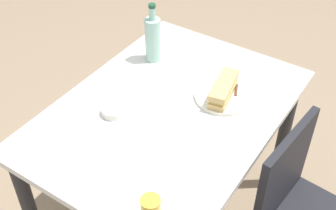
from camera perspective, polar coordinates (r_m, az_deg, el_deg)
dining_table at (r=1.93m, az=0.00°, el=-3.07°), size 1.17×0.84×0.76m
plate_near at (r=1.91m, az=7.01°, el=1.07°), size 0.24×0.24×0.01m
baguette_sandwich_near at (r=1.88m, az=7.11°, el=2.05°), size 0.23×0.11×0.07m
knife_near at (r=1.90m, az=8.62°, el=1.14°), size 0.17×0.08×0.01m
water_bottle at (r=2.07m, az=-1.95°, el=8.47°), size 0.07×0.07×0.29m
olive_bowl at (r=1.83m, az=-6.93°, el=-0.74°), size 0.10×0.10×0.03m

